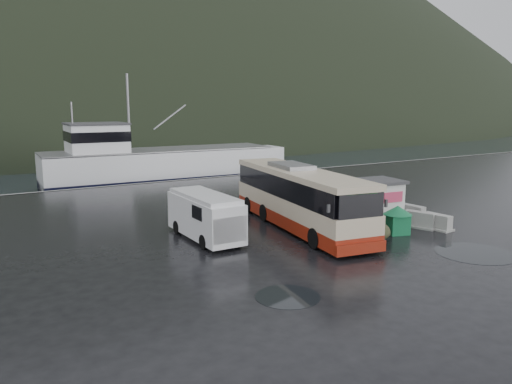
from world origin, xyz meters
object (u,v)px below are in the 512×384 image
coach_bus (298,227)px  white_van (205,239)px  jersey_barrier_a (419,227)px  ticket_kiosk (371,223)px  fishing_trawler (162,169)px  dome_tent (364,240)px  jersey_barrier_b (413,218)px  jersey_barrier_c (437,229)px  waste_bin_left (397,234)px  waste_bin_right (349,240)px

coach_bus → white_van: (-5.27, 0.52, 0.00)m
coach_bus → jersey_barrier_a: coach_bus is taller
ticket_kiosk → fishing_trawler: bearing=100.8°
coach_bus → dome_tent: bearing=-63.2°
jersey_barrier_b → jersey_barrier_c: bearing=-110.0°
jersey_barrier_a → jersey_barrier_c: bearing=-56.5°
waste_bin_left → jersey_barrier_b: size_ratio=0.95×
coach_bus → jersey_barrier_a: bearing=-22.8°
coach_bus → jersey_barrier_b: bearing=-5.3°
fishing_trawler → white_van: bearing=-104.2°
white_van → jersey_barrier_a: 11.46m
fishing_trawler → ticket_kiosk: bearing=-84.3°
waste_bin_right → dome_tent: waste_bin_right is taller
jersey_barrier_a → jersey_barrier_c: (0.49, -0.74, 0.00)m
waste_bin_right → jersey_barrier_c: size_ratio=0.98×
coach_bus → waste_bin_right: coach_bus is taller
waste_bin_left → jersey_barrier_b: 3.87m
ticket_kiosk → dome_tent: bearing=-132.5°
waste_bin_right → jersey_barrier_c: waste_bin_right is taller
waste_bin_left → ticket_kiosk: size_ratio=0.47×
waste_bin_right → jersey_barrier_b: waste_bin_right is taller
coach_bus → jersey_barrier_b: size_ratio=7.76×
dome_tent → waste_bin_left: bearing=1.1°
waste_bin_left → fishing_trawler: bearing=92.2°
dome_tent → jersey_barrier_a: 4.31m
white_van → ticket_kiosk: ticket_kiosk is taller
waste_bin_left → ticket_kiosk: (0.57, 2.39, 0.00)m
jersey_barrier_a → jersey_barrier_c: jersey_barrier_a is taller
jersey_barrier_b → jersey_barrier_c: 2.55m
jersey_barrier_a → ticket_kiosk: bearing=124.0°
jersey_barrier_a → jersey_barrier_c: size_ratio=1.06×
coach_bus → fishing_trawler: 26.70m
dome_tent → ticket_kiosk: size_ratio=0.94×
ticket_kiosk → jersey_barrier_a: bearing=-48.8°
dome_tent → ticket_kiosk: (2.88, 2.43, 0.00)m
ticket_kiosk → jersey_barrier_c: 3.44m
waste_bin_right → ticket_kiosk: size_ratio=0.52×
coach_bus → ticket_kiosk: size_ratio=3.85×
jersey_barrier_c → fishing_trawler: fishing_trawler is taller
white_van → jersey_barrier_b: (12.12, -2.27, 0.00)m
dome_tent → jersey_barrier_b: 6.00m
waste_bin_left → coach_bus: bearing=133.5°
white_van → ticket_kiosk: 9.51m
coach_bus → ticket_kiosk: coach_bus is taller
waste_bin_left → waste_bin_right: size_ratio=0.91×
dome_tent → jersey_barrier_a: dome_tent is taller
coach_bus → fishing_trawler: size_ratio=0.44×
coach_bus → waste_bin_right: 3.44m
ticket_kiosk → waste_bin_right: bearing=-141.8°
ticket_kiosk → jersey_barrier_a: size_ratio=1.78×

